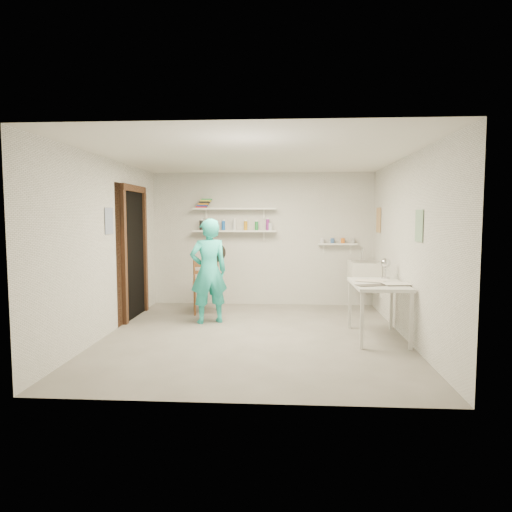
# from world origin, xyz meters

# --- Properties ---
(floor) EXTENTS (4.00, 4.50, 0.02)m
(floor) POSITION_xyz_m (0.00, 0.00, -0.01)
(floor) COLOR slate
(floor) RESTS_ON ground
(ceiling) EXTENTS (4.00, 4.50, 0.02)m
(ceiling) POSITION_xyz_m (0.00, 0.00, 2.41)
(ceiling) COLOR silver
(ceiling) RESTS_ON wall_back
(wall_back) EXTENTS (4.00, 0.02, 2.40)m
(wall_back) POSITION_xyz_m (0.00, 2.26, 1.20)
(wall_back) COLOR silver
(wall_back) RESTS_ON ground
(wall_front) EXTENTS (4.00, 0.02, 2.40)m
(wall_front) POSITION_xyz_m (0.00, -2.26, 1.20)
(wall_front) COLOR silver
(wall_front) RESTS_ON ground
(wall_left) EXTENTS (0.02, 4.50, 2.40)m
(wall_left) POSITION_xyz_m (-2.01, 0.00, 1.20)
(wall_left) COLOR silver
(wall_left) RESTS_ON ground
(wall_right) EXTENTS (0.02, 4.50, 2.40)m
(wall_right) POSITION_xyz_m (2.01, 0.00, 1.20)
(wall_right) COLOR silver
(wall_right) RESTS_ON ground
(doorway_recess) EXTENTS (0.02, 0.90, 2.00)m
(doorway_recess) POSITION_xyz_m (-1.99, 1.05, 1.00)
(doorway_recess) COLOR black
(doorway_recess) RESTS_ON wall_left
(corridor_box) EXTENTS (1.40, 1.50, 2.10)m
(corridor_box) POSITION_xyz_m (-2.70, 1.05, 1.05)
(corridor_box) COLOR brown
(corridor_box) RESTS_ON ground
(door_lintel) EXTENTS (0.06, 1.05, 0.10)m
(door_lintel) POSITION_xyz_m (-1.97, 1.05, 2.05)
(door_lintel) COLOR brown
(door_lintel) RESTS_ON wall_left
(door_jamb_near) EXTENTS (0.06, 0.10, 2.00)m
(door_jamb_near) POSITION_xyz_m (-1.97, 0.55, 1.00)
(door_jamb_near) COLOR brown
(door_jamb_near) RESTS_ON ground
(door_jamb_far) EXTENTS (0.06, 0.10, 2.00)m
(door_jamb_far) POSITION_xyz_m (-1.97, 1.55, 1.00)
(door_jamb_far) COLOR brown
(door_jamb_far) RESTS_ON ground
(shelf_lower) EXTENTS (1.50, 0.22, 0.03)m
(shelf_lower) POSITION_xyz_m (-0.50, 2.13, 1.35)
(shelf_lower) COLOR white
(shelf_lower) RESTS_ON wall_back
(shelf_upper) EXTENTS (1.50, 0.22, 0.03)m
(shelf_upper) POSITION_xyz_m (-0.50, 2.13, 1.75)
(shelf_upper) COLOR white
(shelf_upper) RESTS_ON wall_back
(ledge_shelf) EXTENTS (0.70, 0.14, 0.03)m
(ledge_shelf) POSITION_xyz_m (1.35, 2.17, 1.12)
(ledge_shelf) COLOR white
(ledge_shelf) RESTS_ON wall_back
(poster_left) EXTENTS (0.01, 0.28, 0.36)m
(poster_left) POSITION_xyz_m (-1.99, 0.05, 1.55)
(poster_left) COLOR #334C7F
(poster_left) RESTS_ON wall_left
(poster_right_a) EXTENTS (0.01, 0.34, 0.42)m
(poster_right_a) POSITION_xyz_m (1.99, 1.80, 1.55)
(poster_right_a) COLOR #995933
(poster_right_a) RESTS_ON wall_right
(poster_right_b) EXTENTS (0.01, 0.30, 0.38)m
(poster_right_b) POSITION_xyz_m (1.99, -0.55, 1.50)
(poster_right_b) COLOR #3F724C
(poster_right_b) RESTS_ON wall_right
(belfast_sink) EXTENTS (0.48, 0.60, 0.30)m
(belfast_sink) POSITION_xyz_m (1.75, 1.70, 0.70)
(belfast_sink) COLOR white
(belfast_sink) RESTS_ON wall_right
(man) EXTENTS (0.68, 0.59, 1.58)m
(man) POSITION_xyz_m (-0.74, 0.72, 0.79)
(man) COLOR #27C4B8
(man) RESTS_ON ground
(wall_clock) EXTENTS (0.27, 0.15, 0.28)m
(wall_clock) POSITION_xyz_m (-0.64, 0.92, 1.05)
(wall_clock) COLOR beige
(wall_clock) RESTS_ON man
(wooden_chair) EXTENTS (0.53, 0.52, 0.97)m
(wooden_chair) POSITION_xyz_m (-0.90, 1.42, 0.49)
(wooden_chair) COLOR brown
(wooden_chair) RESTS_ON ground
(work_table) EXTENTS (0.67, 1.11, 0.74)m
(work_table) POSITION_xyz_m (1.64, -0.02, 0.37)
(work_table) COLOR silver
(work_table) RESTS_ON ground
(desk_lamp) EXTENTS (0.14, 0.14, 0.14)m
(desk_lamp) POSITION_xyz_m (1.82, 0.42, 0.96)
(desk_lamp) COLOR silver
(desk_lamp) RESTS_ON work_table
(spray_cans) EXTENTS (1.26, 0.06, 0.17)m
(spray_cans) POSITION_xyz_m (-0.50, 2.13, 1.45)
(spray_cans) COLOR black
(spray_cans) RESTS_ON shelf_lower
(book_stack) EXTENTS (0.28, 0.14, 0.17)m
(book_stack) POSITION_xyz_m (-1.05, 2.13, 1.85)
(book_stack) COLOR red
(book_stack) RESTS_ON shelf_upper
(ledge_pots) EXTENTS (0.48, 0.07, 0.09)m
(ledge_pots) POSITION_xyz_m (1.35, 2.17, 1.18)
(ledge_pots) COLOR silver
(ledge_pots) RESTS_ON ledge_shelf
(papers) EXTENTS (0.30, 0.22, 0.02)m
(papers) POSITION_xyz_m (1.64, -0.02, 0.75)
(papers) COLOR silver
(papers) RESTS_ON work_table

